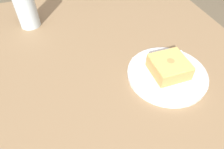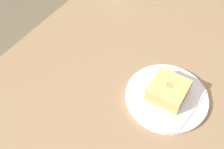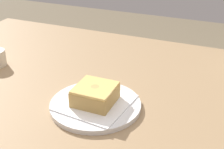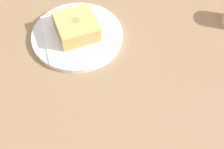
{
  "view_description": "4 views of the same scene",
  "coord_description": "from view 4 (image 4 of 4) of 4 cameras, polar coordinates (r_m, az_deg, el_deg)",
  "views": [
    {
      "loc": [
        0.3,
        -0.18,
        1.15
      ],
      "look_at": [
        -0.07,
        -0.06,
        0.74
      ],
      "focal_mm": 33.91,
      "sensor_mm": 36.0,
      "label": 1
    },
    {
      "loc": [
        0.38,
        0.18,
        1.31
      ],
      "look_at": [
        -0.01,
        -0.06,
        0.75
      ],
      "focal_mm": 42.23,
      "sensor_mm": 36.0,
      "label": 2
    },
    {
      "loc": [
        -0.33,
        0.68,
        1.14
      ],
      "look_at": [
        -0.03,
        -0.04,
        0.73
      ],
      "focal_mm": 50.48,
      "sensor_mm": 36.0,
      "label": 3
    },
    {
      "loc": [
        -0.16,
        -0.45,
        1.32
      ],
      "look_at": [
        -0.01,
        -0.07,
        0.76
      ],
      "focal_mm": 52.71,
      "sensor_mm": 36.0,
      "label": 4
    }
  ],
  "objects": [
    {
      "name": "table",
      "position": [
        0.83,
        -0.88,
        -0.44
      ],
      "size": [
        1.28,
        0.82,
        0.71
      ],
      "color": "#977853",
      "rests_on": "ground_plane"
    },
    {
      "name": "plate_glazed_square",
      "position": [
        0.82,
        -6.03,
        6.74
      ],
      "size": [
        0.22,
        0.22,
        0.01
      ],
      "primitive_type": "cylinder",
      "color": "white",
      "rests_on": "table"
    },
    {
      "name": "napkin_glazed_square",
      "position": [
        0.82,
        -6.08,
        7.1
      ],
      "size": [
        0.18,
        0.18,
        0.0
      ],
      "primitive_type": "cube",
      "rotation": [
        0.0,
        0.0,
        -0.11
      ],
      "color": "white",
      "rests_on": "plate_glazed_square"
    },
    {
      "name": "donut_glazed_square",
      "position": [
        0.8,
        -6.22,
        8.23
      ],
      "size": [
        0.09,
        0.09,
        0.04
      ],
      "color": "tan",
      "rests_on": "napkin_glazed_square"
    }
  ]
}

